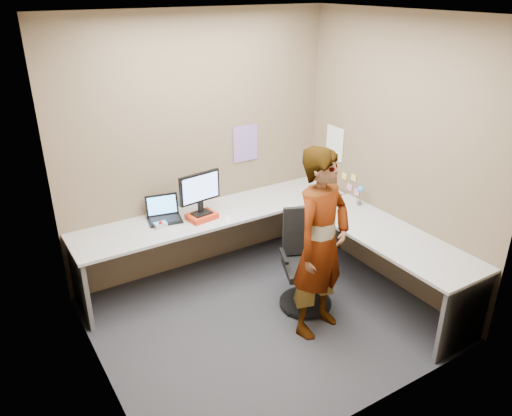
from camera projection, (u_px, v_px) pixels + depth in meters
ground at (266, 319)px, 4.73m from camera, size 3.00×3.00×0.00m
wall_back at (199, 147)px, 5.17m from camera, size 3.00×0.00×3.00m
wall_right at (396, 157)px, 4.88m from camera, size 0.00×2.70×2.70m
wall_left at (85, 230)px, 3.45m from camera, size 0.00×2.70×2.70m
ceiling at (269, 14)px, 3.60m from camera, size 3.00×3.00×0.00m
desk at (282, 236)px, 4.99m from camera, size 2.98×2.58×0.73m
paper_ream at (202, 216)px, 5.02m from camera, size 0.31×0.25×0.06m
monitor at (200, 190)px, 4.91m from camera, size 0.45×0.16×0.43m
laptop at (164, 213)px, 5.01m from camera, size 0.37×0.33×0.23m
trackball_mouse at (161, 225)px, 4.85m from camera, size 0.12×0.08×0.07m
origami at (228, 217)px, 5.00m from camera, size 0.10×0.10×0.06m
stapler at (336, 198)px, 5.44m from camera, size 0.16×0.07×0.05m
flower at (360, 192)px, 5.29m from camera, size 0.07×0.07×0.22m
calendar_purple at (245, 143)px, 5.44m from camera, size 0.30×0.01×0.40m
calendar_white at (335, 143)px, 5.61m from camera, size 0.01×0.28×0.38m
sticky_note_a at (354, 178)px, 5.47m from camera, size 0.01×0.07×0.07m
sticky_note_b at (350, 187)px, 5.56m from camera, size 0.01×0.07×0.07m
sticky_note_c at (357, 192)px, 5.48m from camera, size 0.01×0.07×0.07m
sticky_note_d at (344, 176)px, 5.59m from camera, size 0.01×0.07×0.07m
office_chair at (305, 268)px, 4.81m from camera, size 0.56×0.56×0.96m
person at (321, 244)px, 4.27m from camera, size 0.72×0.57×1.73m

